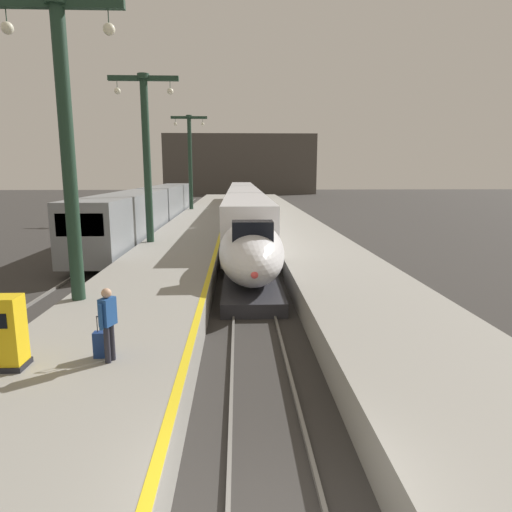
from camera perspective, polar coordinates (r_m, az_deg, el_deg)
name	(u,v)px	position (r m, az deg, el deg)	size (l,w,h in m)	color
platform_left	(187,242)	(30.70, -8.80, 1.72)	(4.80, 110.00, 1.05)	gray
platform_right	(306,242)	(30.85, 6.33, 1.82)	(4.80, 110.00, 1.05)	gray
platform_left_safety_stripe	(220,235)	(30.45, -4.56, 2.75)	(0.20, 107.80, 0.01)	yellow
rail_main_left	(236,243)	(33.29, -2.60, 1.72)	(0.08, 110.00, 0.12)	slate
rail_main_right	(256,242)	(33.32, -0.01, 1.74)	(0.08, 110.00, 0.12)	slate
rail_secondary_left	(126,243)	(34.31, -16.26, 1.57)	(0.08, 110.00, 0.12)	slate
rail_secondary_right	(146,243)	(33.98, -13.80, 1.60)	(0.08, 110.00, 0.12)	slate
highspeed_train_main	(244,206)	(43.41, -1.56, 6.33)	(2.92, 57.53, 3.60)	silver
regional_train_adjacent	(152,208)	(40.44, -13.11, 5.99)	(2.85, 36.60, 3.80)	gray
station_column_mid	(66,125)	(15.65, -23.07, 15.09)	(4.00, 0.68, 9.35)	#1E3828
station_column_far	(146,144)	(27.70, -13.81, 13.69)	(4.00, 0.68, 9.67)	#1E3828
station_column_distant	(190,154)	(51.86, -8.41, 12.71)	(4.00, 0.68, 10.33)	#1E3828
passenger_near_edge	(108,319)	(10.48, -18.33, -7.62)	(0.34, 0.54, 1.69)	#23232D
rolling_suitcase	(103,344)	(10.99, -18.92, -10.60)	(0.40, 0.22, 0.98)	navy
ticket_machine_yellow	(6,335)	(11.10, -29.24, -8.80)	(0.76, 0.62, 1.60)	yellow
terminus_back_wall	(240,164)	(107.40, -2.04, 11.60)	(36.00, 2.00, 14.00)	#4C4742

